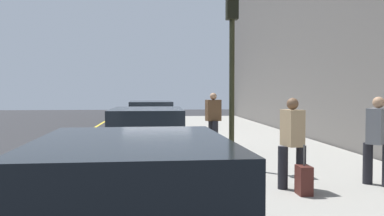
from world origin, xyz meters
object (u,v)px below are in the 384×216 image
pedestrian_brown_coat (213,118)px  traffic_light_pole (232,46)px  parked_car_silver (147,140)px  rolling_suitcase (304,180)px  parked_car_white (151,120)px  pedestrian_tan_coat (292,140)px  pedestrian_grey_coat (378,138)px

pedestrian_brown_coat → traffic_light_pole: bearing=178.3°
parked_car_silver → rolling_suitcase: size_ratio=5.59×
parked_car_white → traffic_light_pole: size_ratio=1.15×
parked_car_silver → pedestrian_tan_coat: bearing=-133.3°
pedestrian_brown_coat → pedestrian_tan_coat: bearing=-174.4°
parked_car_white → parked_car_silver: bearing=179.9°
pedestrian_tan_coat → pedestrian_brown_coat: bearing=5.6°
parked_car_silver → rolling_suitcase: bearing=-137.8°
pedestrian_grey_coat → rolling_suitcase: 1.84m
rolling_suitcase → pedestrian_tan_coat: bearing=6.1°
traffic_light_pole → parked_car_white: bearing=15.0°
parked_car_silver → parked_car_white: (6.83, -0.01, -0.00)m
pedestrian_grey_coat → rolling_suitcase: pedestrian_grey_coat is taller
parked_car_white → pedestrian_grey_coat: size_ratio=2.84×
parked_car_white → traffic_light_pole: 7.71m
parked_car_white → pedestrian_tan_coat: 9.69m
traffic_light_pole → rolling_suitcase: traffic_light_pole is taller
parked_car_white → rolling_suitcase: (-9.80, -2.69, -0.36)m
parked_car_silver → pedestrian_grey_coat: size_ratio=2.88×
pedestrian_grey_coat → traffic_light_pole: size_ratio=0.41×
parked_car_white → traffic_light_pole: traffic_light_pole is taller
parked_car_silver → pedestrian_brown_coat: bearing=-28.9°
parked_car_silver → pedestrian_brown_coat: 4.24m
pedestrian_grey_coat → rolling_suitcase: bearing=110.3°
pedestrian_grey_coat → traffic_light_pole: 3.68m
parked_car_white → pedestrian_brown_coat: 3.74m
pedestrian_grey_coat → rolling_suitcase: (-0.60, 1.62, -0.63)m
parked_car_white → pedestrian_brown_coat: (-3.13, -2.03, 0.30)m
pedestrian_tan_coat → pedestrian_grey_coat: (0.12, -1.67, 0.01)m
pedestrian_brown_coat → pedestrian_grey_coat: pedestrian_brown_coat is taller
pedestrian_tan_coat → traffic_light_pole: (2.17, 0.72, 1.90)m
rolling_suitcase → pedestrian_grey_coat: bearing=-69.7°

